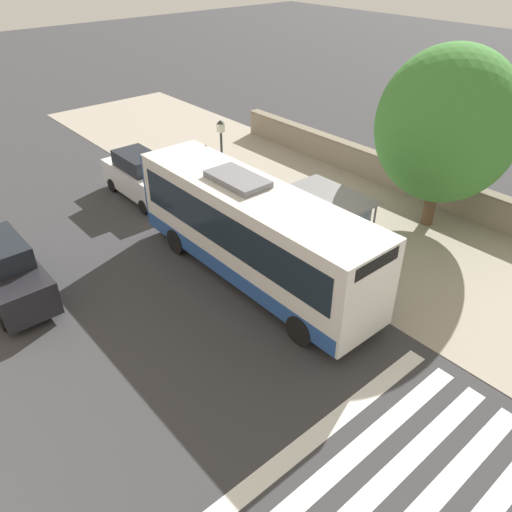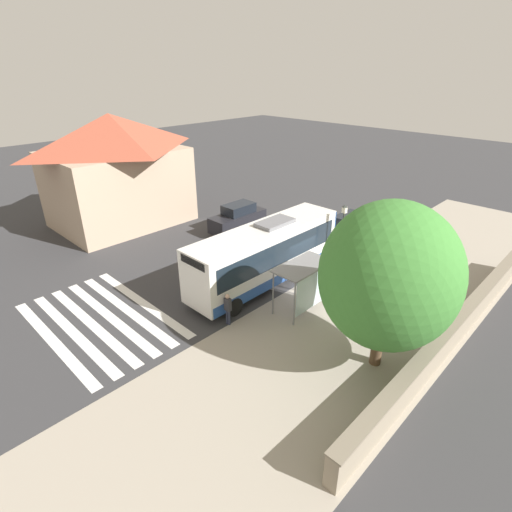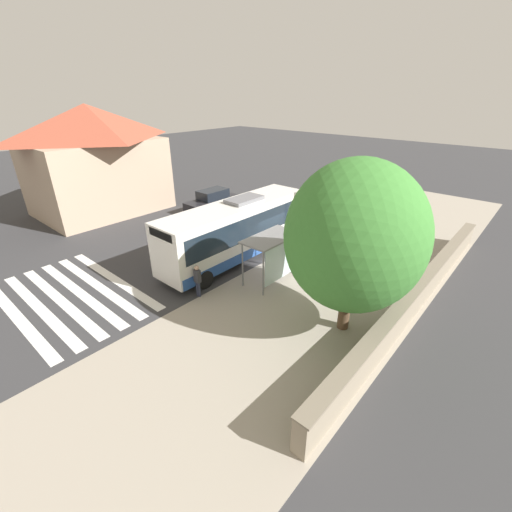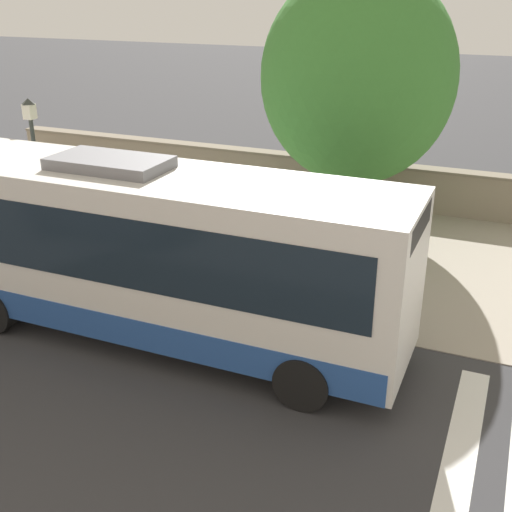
% 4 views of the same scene
% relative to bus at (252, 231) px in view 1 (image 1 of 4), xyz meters
% --- Properties ---
extents(ground_plane, '(120.00, 120.00, 0.00)m').
position_rel_bus_xyz_m(ground_plane, '(-1.63, -1.89, -1.92)').
color(ground_plane, '#353538').
rests_on(ground_plane, ground).
extents(sidewalk_plaza, '(9.00, 44.00, 0.02)m').
position_rel_bus_xyz_m(sidewalk_plaza, '(-6.13, -1.89, -1.91)').
color(sidewalk_plaza, '#9E9384').
rests_on(sidewalk_plaza, ground).
extents(crosswalk_stripes, '(9.00, 5.25, 0.01)m').
position_rel_bus_xyz_m(crosswalk_stripes, '(3.37, 8.69, -1.91)').
color(crosswalk_stripes, silver).
rests_on(crosswalk_stripes, ground).
extents(stone_wall, '(0.60, 20.00, 1.44)m').
position_rel_bus_xyz_m(stone_wall, '(-10.18, -1.89, -1.19)').
color(stone_wall, gray).
rests_on(stone_wall, ground).
extents(bus, '(2.61, 10.32, 3.71)m').
position_rel_bus_xyz_m(bus, '(0.00, 0.00, 0.00)').
color(bus, silver).
rests_on(bus, ground).
extents(bus_shelter, '(1.70, 3.24, 2.57)m').
position_rel_bus_xyz_m(bus_shelter, '(-3.42, 0.72, 0.21)').
color(bus_shelter, slate).
rests_on(bus_shelter, ground).
extents(pedestrian, '(0.34, 0.23, 1.75)m').
position_rel_bus_xyz_m(pedestrian, '(-1.56, 4.39, -0.89)').
color(pedestrian, '#2D3347').
rests_on(pedestrian, ground).
extents(bench, '(0.40, 1.81, 0.88)m').
position_rel_bus_xyz_m(bench, '(-5.45, -2.38, -1.44)').
color(bench, '#333338').
rests_on(bench, ground).
extents(street_lamp_near, '(0.28, 0.28, 4.26)m').
position_rel_bus_xyz_m(street_lamp_near, '(-2.17, -4.53, 0.61)').
color(street_lamp_near, '#2D332D').
rests_on(street_lamp_near, ground).
extents(shade_tree, '(5.49, 5.49, 7.35)m').
position_rel_bus_xyz_m(shade_tree, '(-8.27, 1.89, 2.40)').
color(shade_tree, brown).
rests_on(shade_tree, ground).
extents(parked_car_behind_bus, '(1.86, 4.61, 2.12)m').
position_rel_bus_xyz_m(parked_car_behind_bus, '(-0.31, -8.40, -0.90)').
color(parked_car_behind_bus, silver).
rests_on(parked_car_behind_bus, ground).
extents(parked_car_far_lane, '(1.83, 4.65, 2.18)m').
position_rel_bus_xyz_m(parked_car_far_lane, '(7.03, -4.46, -0.88)').
color(parked_car_far_lane, black).
rests_on(parked_car_far_lane, ground).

